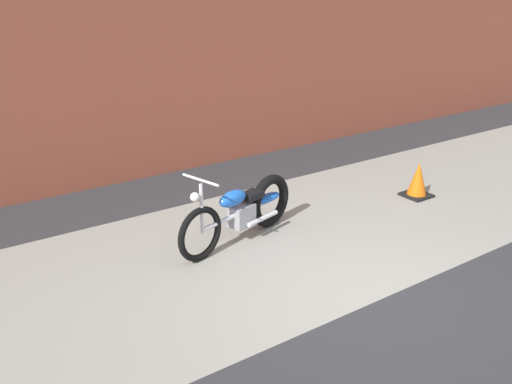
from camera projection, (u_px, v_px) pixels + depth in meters
The scene contains 5 objects.
ground_plane at pixel (371, 304), 5.72m from camera, with size 80.00×80.00×0.00m, color #2D2D30.
sidewalk_slab at pixel (272, 242), 7.07m from camera, with size 36.00×3.50×0.01m, color gray.
brick_building_wall at pixel (147, 12), 8.75m from camera, with size 36.00×0.50×5.32m, color brown.
motorcycle_blue at pixel (246, 209), 7.05m from camera, with size 1.97×0.76×1.03m.
traffic_cone at pixel (418, 181), 8.46m from camera, with size 0.40×0.40×0.55m.
Camera 1 is at (-3.77, -3.37, 3.16)m, focal length 38.61 mm.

